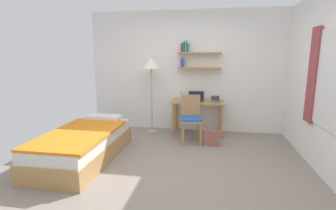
% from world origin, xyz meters
% --- Properties ---
extents(ground_plane, '(5.28, 5.28, 0.00)m').
position_xyz_m(ground_plane, '(0.00, 0.00, 0.00)').
color(ground_plane, gray).
extents(wall_back, '(4.40, 0.27, 2.60)m').
position_xyz_m(wall_back, '(0.00, 2.02, 1.31)').
color(wall_back, white).
rests_on(wall_back, ground_plane).
extents(wall_right, '(0.10, 4.40, 2.60)m').
position_xyz_m(wall_right, '(2.02, 0.02, 1.30)').
color(wall_right, white).
rests_on(wall_right, ground_plane).
extents(bed, '(0.95, 1.99, 0.54)m').
position_xyz_m(bed, '(-1.52, 0.09, 0.24)').
color(bed, '#B2844C').
rests_on(bed, ground_plane).
extents(desk, '(1.08, 0.54, 0.72)m').
position_xyz_m(desk, '(0.22, 1.70, 0.58)').
color(desk, '#B2844C').
rests_on(desk, ground_plane).
extents(desk_chair, '(0.47, 0.49, 0.90)m').
position_xyz_m(desk_chair, '(0.11, 1.21, 0.50)').
color(desk_chair, '#B2844C').
rests_on(desk_chair, ground_plane).
extents(standing_lamp, '(0.40, 0.40, 1.61)m').
position_xyz_m(standing_lamp, '(-0.77, 1.67, 1.41)').
color(standing_lamp, '#B2A893').
rests_on(standing_lamp, ground_plane).
extents(laptop, '(0.33, 0.21, 0.20)m').
position_xyz_m(laptop, '(0.17, 1.72, 0.77)').
color(laptop, '#2D2D33').
rests_on(laptop, desk).
extents(water_bottle, '(0.06, 0.06, 0.21)m').
position_xyz_m(water_bottle, '(-0.15, 1.74, 0.82)').
color(water_bottle, silver).
rests_on(water_bottle, desk).
extents(book_stack, '(0.19, 0.23, 0.12)m').
position_xyz_m(book_stack, '(0.57, 1.65, 0.78)').
color(book_stack, '#3384C6').
rests_on(book_stack, desk).
extents(handbag, '(0.28, 0.12, 0.43)m').
position_xyz_m(handbag, '(0.51, 1.06, 0.15)').
color(handbag, '#99564C').
rests_on(handbag, ground_plane).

